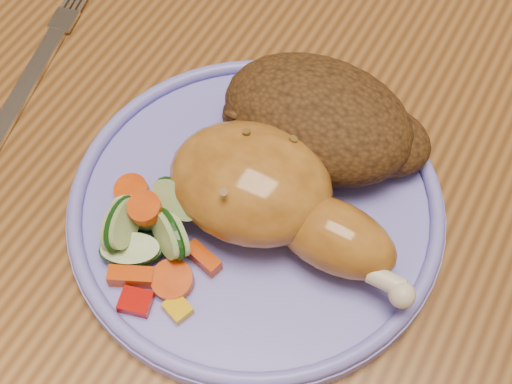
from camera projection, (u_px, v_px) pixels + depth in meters
dining_table at (320, 230)px, 0.58m from camera, size 0.90×1.40×0.75m
plate at (256, 208)px, 0.49m from camera, size 0.26×0.26×0.01m
plate_rim at (256, 200)px, 0.48m from camera, size 0.25×0.25×0.01m
chicken_leg at (271, 196)px, 0.45m from camera, size 0.18×0.10×0.06m
rice_pilaf at (322, 121)px, 0.49m from camera, size 0.15×0.10×0.06m
vegetable_pile at (149, 230)px, 0.45m from camera, size 0.09×0.10×0.05m
fork at (41, 59)px, 0.56m from camera, size 0.05×0.17×0.00m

